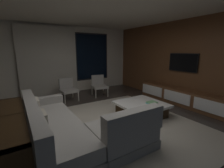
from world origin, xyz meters
TOP-DOWN VIEW (x-y plane):
  - floor at (0.00, 0.00)m, footprint 9.20×9.20m
  - back_wall_with_window at (-0.06, 3.62)m, footprint 6.60×0.30m
  - media_wall at (3.06, 0.00)m, footprint 0.12×7.80m
  - ceiling at (0.00, 0.00)m, footprint 8.20×8.20m
  - area_rug at (0.35, -0.10)m, footprint 3.20×3.80m
  - sectional_couch at (-0.92, -0.18)m, footprint 1.98×2.50m
  - coffee_table at (1.08, 0.10)m, footprint 1.16×1.16m
  - book_stack_on_coffee_table at (1.27, -0.08)m, footprint 0.25×0.21m
  - accent_chair_near_window at (1.04, 2.48)m, footprint 0.62×0.64m
  - accent_chair_by_curtain at (-0.18, 2.51)m, footprint 0.58×0.60m
  - media_console at (2.77, 0.05)m, footprint 0.46×3.10m
  - mounted_tv at (2.95, 0.25)m, footprint 0.05×1.00m
  - console_table_behind_couch at (-1.84, -0.05)m, footprint 0.40×2.10m

SIDE VIEW (x-z plane):
  - floor at x=0.00m, z-range 0.00..0.00m
  - area_rug at x=0.35m, z-range 0.00..0.01m
  - coffee_table at x=1.08m, z-range 0.01..0.37m
  - media_console at x=2.77m, z-range -0.01..0.51m
  - sectional_couch at x=-0.92m, z-range -0.12..0.70m
  - book_stack_on_coffee_table at x=1.27m, z-range 0.36..0.41m
  - console_table_behind_couch at x=-1.84m, z-range 0.05..0.79m
  - accent_chair_near_window at x=1.04m, z-range 0.04..0.82m
  - accent_chair_by_curtain at x=-0.18m, z-range 0.04..0.82m
  - back_wall_with_window at x=-0.06m, z-range -0.01..2.69m
  - media_wall at x=3.06m, z-range 0.00..2.70m
  - mounted_tv at x=2.95m, z-range 1.06..1.64m
  - ceiling at x=0.00m, z-range 2.70..2.70m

